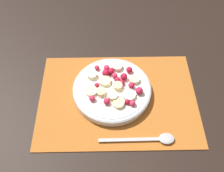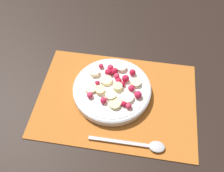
% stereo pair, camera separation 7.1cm
% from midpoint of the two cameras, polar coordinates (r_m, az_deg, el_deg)
% --- Properties ---
extents(ground_plane, '(3.00, 3.00, 0.00)m').
position_cam_midpoint_polar(ground_plane, '(0.72, -1.46, -3.13)').
color(ground_plane, black).
extents(placemat, '(0.45, 0.32, 0.01)m').
position_cam_midpoint_polar(placemat, '(0.72, -1.47, -3.00)').
color(placemat, '#B26023').
rests_on(placemat, ground_plane).
extents(fruit_bowl, '(0.22, 0.22, 0.04)m').
position_cam_midpoint_polar(fruit_bowl, '(0.72, -2.75, -0.86)').
color(fruit_bowl, silver).
rests_on(fruit_bowl, placemat).
extents(spoon, '(0.20, 0.03, 0.01)m').
position_cam_midpoint_polar(spoon, '(0.66, 6.31, -12.18)').
color(spoon, '#B2B2B7').
rests_on(spoon, placemat).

